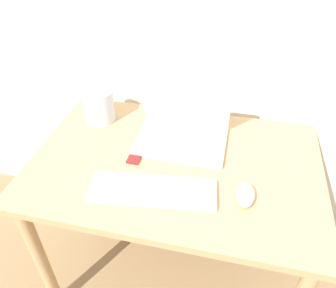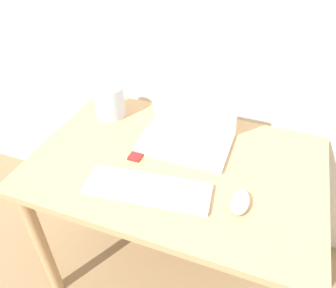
# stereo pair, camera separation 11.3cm
# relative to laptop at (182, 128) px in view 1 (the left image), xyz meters

# --- Properties ---
(desk) EXTENTS (1.07, 0.71, 0.70)m
(desk) POSITION_rel_laptop_xyz_m (0.00, -0.14, -0.15)
(desk) COLOR tan
(desk) RESTS_ON ground_plane
(laptop) EXTENTS (0.35, 0.25, 0.25)m
(laptop) POSITION_rel_laptop_xyz_m (0.00, 0.00, 0.00)
(laptop) COLOR silver
(laptop) RESTS_ON desk
(keyboard) EXTENTS (0.44, 0.18, 0.02)m
(keyboard) POSITION_rel_laptop_xyz_m (-0.04, -0.31, -0.04)
(keyboard) COLOR silver
(keyboard) RESTS_ON desk
(mouse) EXTENTS (0.06, 0.11, 0.04)m
(mouse) POSITION_rel_laptop_xyz_m (0.26, -0.27, -0.03)
(mouse) COLOR silver
(mouse) RESTS_ON desk
(vase) EXTENTS (0.13, 0.13, 0.20)m
(vase) POSITION_rel_laptop_xyz_m (-0.37, 0.06, 0.04)
(vase) COLOR silver
(vase) RESTS_ON desk
(mp3_player) EXTENTS (0.05, 0.05, 0.01)m
(mp3_player) POSITION_rel_laptop_xyz_m (-0.15, -0.17, -0.05)
(mp3_player) COLOR red
(mp3_player) RESTS_ON desk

